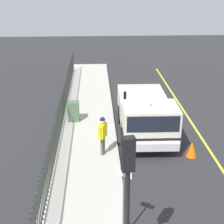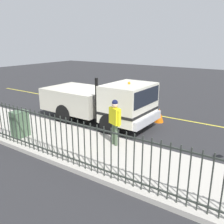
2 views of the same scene
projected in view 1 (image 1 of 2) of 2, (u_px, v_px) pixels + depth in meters
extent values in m
plane|color=#2B2B2D|center=(147.00, 125.00, 17.96)|extent=(55.12, 55.12, 0.00)
cube|color=#B7B2A8|center=(87.00, 125.00, 17.78)|extent=(2.95, 25.05, 0.16)
cube|color=yellow|center=(192.00, 124.00, 18.07)|extent=(0.12, 22.55, 0.01)
cube|color=silver|center=(150.00, 123.00, 15.02)|extent=(2.46, 1.85, 1.65)
cube|color=black|center=(150.00, 116.00, 14.88)|extent=(2.27, 1.89, 0.72)
cube|color=beige|center=(142.00, 104.00, 17.95)|extent=(2.49, 3.44, 1.12)
cube|color=silver|center=(153.00, 147.00, 14.37)|extent=(2.32, 0.24, 0.36)
cube|color=black|center=(150.00, 130.00, 15.16)|extent=(2.49, 1.87, 0.12)
cylinder|color=black|center=(172.00, 136.00, 15.63)|extent=(0.31, 0.96, 0.96)
cylinder|color=black|center=(125.00, 137.00, 15.56)|extent=(0.31, 0.96, 0.96)
cylinder|color=black|center=(162.00, 113.00, 18.20)|extent=(0.31, 0.96, 0.96)
cylinder|color=black|center=(121.00, 114.00, 18.13)|extent=(0.31, 0.96, 0.96)
sphere|color=orange|center=(151.00, 105.00, 14.69)|extent=(0.12, 0.12, 0.12)
cylinder|color=black|center=(125.00, 112.00, 15.86)|extent=(0.14, 0.14, 1.98)
cube|color=yellow|center=(103.00, 130.00, 14.31)|extent=(0.41, 0.55, 0.63)
sphere|color=beige|center=(103.00, 121.00, 14.14)|extent=(0.23, 0.23, 0.23)
sphere|color=#14193F|center=(102.00, 120.00, 14.11)|extent=(0.22, 0.22, 0.22)
cylinder|color=#4C6047|center=(102.00, 147.00, 14.51)|extent=(0.13, 0.13, 0.84)
cylinder|color=#4C6047|center=(104.00, 145.00, 14.67)|extent=(0.13, 0.13, 0.84)
cylinder|color=yellow|center=(100.00, 134.00, 14.08)|extent=(0.09, 0.09, 0.59)
cylinder|color=yellow|center=(105.00, 128.00, 14.56)|extent=(0.09, 0.09, 0.59)
cylinder|color=#2D332D|center=(73.00, 61.00, 27.21)|extent=(0.04, 0.04, 1.56)
cylinder|color=#2D332D|center=(73.00, 61.00, 26.99)|extent=(0.04, 0.04, 1.56)
cylinder|color=#2D332D|center=(73.00, 62.00, 26.76)|extent=(0.04, 0.04, 1.56)
cylinder|color=#2D332D|center=(73.00, 63.00, 26.54)|extent=(0.04, 0.04, 1.56)
cylinder|color=#2D332D|center=(73.00, 64.00, 26.31)|extent=(0.04, 0.04, 1.56)
cylinder|color=#2D332D|center=(73.00, 65.00, 26.09)|extent=(0.04, 0.04, 1.56)
cylinder|color=#2D332D|center=(72.00, 65.00, 25.86)|extent=(0.04, 0.04, 1.56)
cylinder|color=#2D332D|center=(72.00, 66.00, 25.63)|extent=(0.04, 0.04, 1.56)
cylinder|color=#2D332D|center=(72.00, 67.00, 25.41)|extent=(0.04, 0.04, 1.56)
cylinder|color=#2D332D|center=(72.00, 68.00, 25.18)|extent=(0.04, 0.04, 1.56)
cylinder|color=#2D332D|center=(72.00, 69.00, 24.96)|extent=(0.04, 0.04, 1.56)
cylinder|color=#2D332D|center=(71.00, 70.00, 24.73)|extent=(0.04, 0.04, 1.56)
cylinder|color=#2D332D|center=(71.00, 70.00, 24.51)|extent=(0.04, 0.04, 1.56)
cylinder|color=#2D332D|center=(71.00, 71.00, 24.28)|extent=(0.04, 0.04, 1.56)
cylinder|color=#2D332D|center=(71.00, 72.00, 24.05)|extent=(0.04, 0.04, 1.56)
cylinder|color=#2D332D|center=(70.00, 73.00, 23.83)|extent=(0.04, 0.04, 1.56)
cylinder|color=#2D332D|center=(70.00, 74.00, 23.60)|extent=(0.04, 0.04, 1.56)
cylinder|color=#2D332D|center=(70.00, 75.00, 23.38)|extent=(0.04, 0.04, 1.56)
cylinder|color=#2D332D|center=(70.00, 76.00, 23.15)|extent=(0.04, 0.04, 1.56)
cylinder|color=#2D332D|center=(70.00, 77.00, 22.92)|extent=(0.04, 0.04, 1.56)
cylinder|color=#2D332D|center=(69.00, 78.00, 22.70)|extent=(0.04, 0.04, 1.56)
cylinder|color=#2D332D|center=(69.00, 79.00, 22.47)|extent=(0.04, 0.04, 1.56)
cylinder|color=#2D332D|center=(69.00, 80.00, 22.25)|extent=(0.04, 0.04, 1.56)
cylinder|color=#2D332D|center=(69.00, 81.00, 22.02)|extent=(0.04, 0.04, 1.56)
cylinder|color=#2D332D|center=(68.00, 83.00, 21.80)|extent=(0.04, 0.04, 1.56)
cylinder|color=#2D332D|center=(68.00, 84.00, 21.57)|extent=(0.04, 0.04, 1.56)
cylinder|color=#2D332D|center=(68.00, 85.00, 21.34)|extent=(0.04, 0.04, 1.56)
cylinder|color=#2D332D|center=(67.00, 86.00, 21.12)|extent=(0.04, 0.04, 1.56)
cylinder|color=#2D332D|center=(67.00, 87.00, 20.89)|extent=(0.04, 0.04, 1.56)
cylinder|color=#2D332D|center=(67.00, 89.00, 20.67)|extent=(0.04, 0.04, 1.56)
cylinder|color=#2D332D|center=(67.00, 90.00, 20.44)|extent=(0.04, 0.04, 1.56)
cylinder|color=#2D332D|center=(66.00, 91.00, 20.22)|extent=(0.04, 0.04, 1.56)
cylinder|color=#2D332D|center=(66.00, 92.00, 19.99)|extent=(0.04, 0.04, 1.56)
cylinder|color=#2D332D|center=(66.00, 94.00, 19.76)|extent=(0.04, 0.04, 1.56)
cylinder|color=#2D332D|center=(65.00, 95.00, 19.54)|extent=(0.04, 0.04, 1.56)
cylinder|color=#2D332D|center=(65.00, 97.00, 19.31)|extent=(0.04, 0.04, 1.56)
cylinder|color=#2D332D|center=(65.00, 98.00, 19.09)|extent=(0.04, 0.04, 1.56)
cylinder|color=#2D332D|center=(64.00, 100.00, 18.86)|extent=(0.04, 0.04, 1.56)
cylinder|color=#2D332D|center=(64.00, 101.00, 18.64)|extent=(0.04, 0.04, 1.56)
cylinder|color=#2D332D|center=(64.00, 103.00, 18.41)|extent=(0.04, 0.04, 1.56)
cylinder|color=#2D332D|center=(63.00, 104.00, 18.18)|extent=(0.04, 0.04, 1.56)
cylinder|color=#2D332D|center=(63.00, 106.00, 17.96)|extent=(0.04, 0.04, 1.56)
cylinder|color=#2D332D|center=(62.00, 108.00, 17.73)|extent=(0.04, 0.04, 1.56)
cylinder|color=#2D332D|center=(62.00, 109.00, 17.51)|extent=(0.04, 0.04, 1.56)
cylinder|color=#2D332D|center=(62.00, 111.00, 17.28)|extent=(0.04, 0.04, 1.56)
cylinder|color=#2D332D|center=(61.00, 113.00, 17.05)|extent=(0.04, 0.04, 1.56)
cylinder|color=#2D332D|center=(61.00, 115.00, 16.83)|extent=(0.04, 0.04, 1.56)
cylinder|color=#2D332D|center=(60.00, 117.00, 16.60)|extent=(0.04, 0.04, 1.56)
cylinder|color=#2D332D|center=(60.00, 119.00, 16.38)|extent=(0.04, 0.04, 1.56)
cylinder|color=#2D332D|center=(59.00, 121.00, 16.15)|extent=(0.04, 0.04, 1.56)
cylinder|color=#2D332D|center=(59.00, 123.00, 15.93)|extent=(0.04, 0.04, 1.56)
cylinder|color=#2D332D|center=(58.00, 125.00, 15.70)|extent=(0.04, 0.04, 1.56)
cylinder|color=#2D332D|center=(58.00, 127.00, 15.47)|extent=(0.04, 0.04, 1.56)
cylinder|color=#2D332D|center=(57.00, 130.00, 15.25)|extent=(0.04, 0.04, 1.56)
cylinder|color=#2D332D|center=(57.00, 132.00, 15.02)|extent=(0.04, 0.04, 1.56)
cylinder|color=#2D332D|center=(56.00, 134.00, 14.80)|extent=(0.04, 0.04, 1.56)
cylinder|color=#2D332D|center=(56.00, 137.00, 14.57)|extent=(0.04, 0.04, 1.56)
cylinder|color=#2D332D|center=(55.00, 140.00, 14.35)|extent=(0.04, 0.04, 1.56)
cylinder|color=#2D332D|center=(54.00, 142.00, 14.12)|extent=(0.04, 0.04, 1.56)
cylinder|color=#2D332D|center=(54.00, 145.00, 13.89)|extent=(0.04, 0.04, 1.56)
cylinder|color=#2D332D|center=(53.00, 148.00, 13.67)|extent=(0.04, 0.04, 1.56)
cylinder|color=#2D332D|center=(52.00, 151.00, 13.44)|extent=(0.04, 0.04, 1.56)
cylinder|color=#2D332D|center=(52.00, 154.00, 13.22)|extent=(0.04, 0.04, 1.56)
cylinder|color=#2D332D|center=(51.00, 157.00, 12.99)|extent=(0.04, 0.04, 1.56)
cylinder|color=#2D332D|center=(50.00, 160.00, 12.77)|extent=(0.04, 0.04, 1.56)
cylinder|color=#2D332D|center=(49.00, 163.00, 12.54)|extent=(0.04, 0.04, 1.56)
cylinder|color=#2D332D|center=(49.00, 167.00, 12.31)|extent=(0.04, 0.04, 1.56)
cylinder|color=#2D332D|center=(48.00, 171.00, 12.09)|extent=(0.04, 0.04, 1.56)
cylinder|color=#2D332D|center=(47.00, 174.00, 11.86)|extent=(0.04, 0.04, 1.56)
cylinder|color=#2D332D|center=(46.00, 178.00, 11.64)|extent=(0.04, 0.04, 1.56)
cylinder|color=#2D332D|center=(45.00, 182.00, 11.41)|extent=(0.04, 0.04, 1.56)
cylinder|color=#2D332D|center=(44.00, 187.00, 11.19)|extent=(0.04, 0.04, 1.56)
cylinder|color=#2D332D|center=(43.00, 191.00, 10.96)|extent=(0.04, 0.04, 1.56)
cylinder|color=#2D332D|center=(42.00, 196.00, 10.73)|extent=(0.04, 0.04, 1.56)
cylinder|color=#2D332D|center=(41.00, 200.00, 10.51)|extent=(0.04, 0.04, 1.56)
cylinder|color=#2D332D|center=(40.00, 205.00, 10.28)|extent=(0.04, 0.04, 1.56)
cylinder|color=#2D332D|center=(38.00, 211.00, 10.06)|extent=(0.04, 0.04, 1.56)
cylinder|color=#2D332D|center=(37.00, 216.00, 9.83)|extent=(0.04, 0.04, 1.56)
cylinder|color=#2D332D|center=(36.00, 222.00, 9.60)|extent=(0.04, 0.04, 1.56)
cube|color=#2D332D|center=(61.00, 99.00, 17.14)|extent=(0.04, 21.29, 0.04)
cube|color=#2D332D|center=(62.00, 121.00, 17.62)|extent=(0.04, 21.29, 0.04)
cylinder|color=black|center=(127.00, 211.00, 8.14)|extent=(0.12, 0.12, 4.03)
cube|color=black|center=(128.00, 154.00, 7.54)|extent=(0.33, 0.25, 0.85)
sphere|color=red|center=(128.00, 144.00, 7.44)|extent=(0.16, 0.16, 0.16)
sphere|color=yellow|center=(128.00, 154.00, 7.54)|extent=(0.16, 0.16, 0.16)
sphere|color=green|center=(128.00, 164.00, 7.63)|extent=(0.16, 0.16, 0.16)
cube|color=#4C6B4C|center=(73.00, 111.00, 17.90)|extent=(0.62, 0.48, 1.08)
cone|color=orange|center=(192.00, 149.00, 14.77)|extent=(0.49, 0.49, 0.70)
cylinder|color=#4C4C4C|center=(124.00, 202.00, 9.79)|extent=(0.06, 0.06, 2.37)
cube|color=white|center=(124.00, 173.00, 9.42)|extent=(0.43, 0.31, 0.24)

